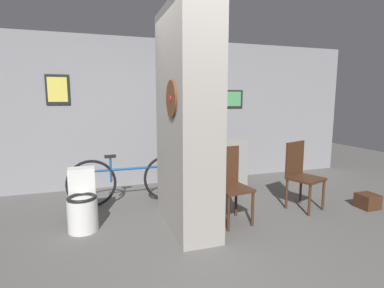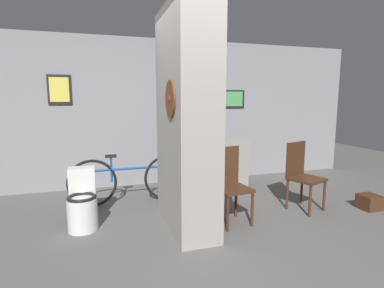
{
  "view_description": "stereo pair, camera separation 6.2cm",
  "coord_description": "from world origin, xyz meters",
  "px_view_note": "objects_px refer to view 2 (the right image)",
  "views": [
    {
      "loc": [
        -1.06,
        -2.74,
        1.55
      ],
      "look_at": [
        0.18,
        1.04,
        0.95
      ],
      "focal_mm": 28.0,
      "sensor_mm": 36.0,
      "label": 1
    },
    {
      "loc": [
        -1.0,
        -2.76,
        1.55
      ],
      "look_at": [
        0.18,
        1.04,
        0.95
      ],
      "focal_mm": 28.0,
      "sensor_mm": 36.0,
      "label": 2
    }
  ],
  "objects_px": {
    "toilet": "(82,203)",
    "chair_by_doorway": "(302,173)",
    "chair_near_pillar": "(229,182)",
    "bicycle": "(131,179)",
    "bottle_tall": "(211,133)"
  },
  "relations": [
    {
      "from": "chair_near_pillar",
      "to": "bottle_tall",
      "type": "relative_size",
      "value": 2.84
    },
    {
      "from": "bottle_tall",
      "to": "toilet",
      "type": "bearing_deg",
      "value": -155.25
    },
    {
      "from": "bicycle",
      "to": "bottle_tall",
      "type": "height_order",
      "value": "bottle_tall"
    },
    {
      "from": "toilet",
      "to": "chair_near_pillar",
      "type": "xyz_separation_m",
      "value": [
        1.77,
        -0.34,
        0.21
      ]
    },
    {
      "from": "toilet",
      "to": "chair_by_doorway",
      "type": "bearing_deg",
      "value": -4.36
    },
    {
      "from": "toilet",
      "to": "bicycle",
      "type": "bearing_deg",
      "value": 47.83
    },
    {
      "from": "toilet",
      "to": "chair_by_doorway",
      "type": "xyz_separation_m",
      "value": [
        2.93,
        -0.22,
        0.21
      ]
    },
    {
      "from": "chair_by_doorway",
      "to": "bicycle",
      "type": "relative_size",
      "value": 0.53
    },
    {
      "from": "toilet",
      "to": "chair_near_pillar",
      "type": "distance_m",
      "value": 1.81
    },
    {
      "from": "chair_near_pillar",
      "to": "chair_by_doorway",
      "type": "height_order",
      "value": "same"
    },
    {
      "from": "chair_by_doorway",
      "to": "bicycle",
      "type": "height_order",
      "value": "chair_by_doorway"
    },
    {
      "from": "bicycle",
      "to": "chair_by_doorway",
      "type": "bearing_deg",
      "value": -22.44
    },
    {
      "from": "chair_near_pillar",
      "to": "bicycle",
      "type": "xyz_separation_m",
      "value": [
        -1.12,
        1.06,
        -0.15
      ]
    },
    {
      "from": "toilet",
      "to": "chair_by_doorway",
      "type": "relative_size",
      "value": 0.75
    },
    {
      "from": "toilet",
      "to": "chair_near_pillar",
      "type": "relative_size",
      "value": 0.75
    }
  ]
}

